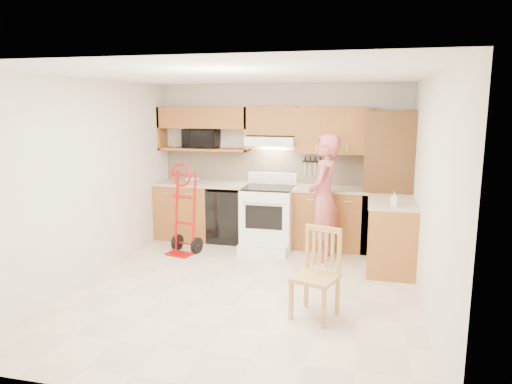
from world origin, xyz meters
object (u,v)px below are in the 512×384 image
at_px(range, 267,213).
at_px(hand_truck, 182,213).
at_px(microwave, 201,138).
at_px(dining_chair, 315,274).
at_px(person, 324,198).

height_order(range, hand_truck, hand_truck).
bearing_deg(microwave, dining_chair, -51.40).
distance_m(range, dining_chair, 2.41).
distance_m(microwave, dining_chair, 3.62).
height_order(microwave, dining_chair, microwave).
bearing_deg(microwave, person, -20.40).
bearing_deg(range, dining_chair, -66.12).
bearing_deg(microwave, range, -20.86).
xyz_separation_m(microwave, dining_chair, (2.17, -2.64, -1.18)).
relative_size(range, dining_chair, 1.21).
distance_m(microwave, hand_truck, 1.41).
xyz_separation_m(person, dining_chair, (0.10, -1.91, -0.43)).
distance_m(microwave, range, 1.67).
distance_m(range, person, 0.98).
bearing_deg(microwave, hand_truck, -89.40).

